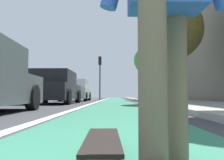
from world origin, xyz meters
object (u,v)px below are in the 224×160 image
traffic_light (100,70)px  street_tree_mid (172,30)px  parked_car_mid (55,88)px  parked_car_far (76,91)px  street_tree_far (148,61)px  skateboard (102,142)px

traffic_light → street_tree_mid: bearing=-162.0°
parked_car_mid → parked_car_far: parked_car_mid is taller
traffic_light → street_tree_mid: street_tree_mid is taller
traffic_light → parked_car_far: bearing=168.0°
street_tree_mid → street_tree_far: size_ratio=1.13×
parked_car_far → street_tree_mid: street_tree_mid is taller
parked_car_mid → street_tree_far: street_tree_far is taller
skateboard → parked_car_far: bearing=9.7°
skateboard → parked_car_far: size_ratio=0.21×
skateboard → traffic_light: 22.50m
skateboard → street_tree_mid: 10.63m
traffic_light → street_tree_far: street_tree_far is taller
parked_car_mid → street_tree_far: bearing=-34.3°
parked_car_far → traffic_light: size_ratio=0.99×
skateboard → parked_car_mid: (9.95, 2.71, 0.63)m
traffic_light → parked_car_mid: bearing=174.0°
skateboard → street_tree_mid: (9.76, -2.65, 3.29)m
skateboard → parked_car_far: (16.07, 2.74, 0.61)m
parked_car_far → skateboard: bearing=-170.3°
parked_car_mid → traffic_light: traffic_light is taller
street_tree_mid → street_tree_far: street_tree_mid is taller
skateboard → street_tree_far: 18.25m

